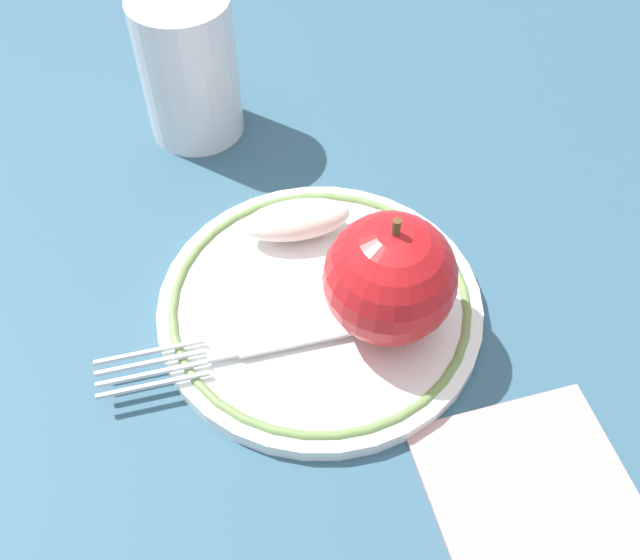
{
  "coord_description": "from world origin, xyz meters",
  "views": [
    {
      "loc": [
        0.23,
        -0.11,
        0.39
      ],
      "look_at": [
        -0.02,
        0.02,
        0.03
      ],
      "focal_mm": 40.0,
      "sensor_mm": 36.0,
      "label": 1
    }
  ],
  "objects_px": {
    "drinking_glass": "(189,68)",
    "fork": "(262,345)",
    "apple_slice_front": "(297,220)",
    "napkin_folded": "(543,514)",
    "plate": "(320,305)",
    "apple_red_whole": "(390,279)"
  },
  "relations": [
    {
      "from": "plate",
      "to": "apple_slice_front",
      "type": "height_order",
      "value": "apple_slice_front"
    },
    {
      "from": "apple_red_whole",
      "to": "napkin_folded",
      "type": "bearing_deg",
      "value": 4.67
    },
    {
      "from": "apple_red_whole",
      "to": "drinking_glass",
      "type": "bearing_deg",
      "value": -173.42
    },
    {
      "from": "apple_red_whole",
      "to": "drinking_glass",
      "type": "relative_size",
      "value": 0.79
    },
    {
      "from": "drinking_glass",
      "to": "fork",
      "type": "bearing_deg",
      "value": -12.37
    },
    {
      "from": "drinking_glass",
      "to": "napkin_folded",
      "type": "relative_size",
      "value": 0.84
    },
    {
      "from": "apple_slice_front",
      "to": "napkin_folded",
      "type": "xyz_separation_m",
      "value": [
        0.24,
        0.03,
        -0.02
      ]
    },
    {
      "from": "apple_red_whole",
      "to": "fork",
      "type": "distance_m",
      "value": 0.09
    },
    {
      "from": "plate",
      "to": "fork",
      "type": "height_order",
      "value": "fork"
    },
    {
      "from": "plate",
      "to": "apple_red_whole",
      "type": "xyz_separation_m",
      "value": [
        0.03,
        0.03,
        0.05
      ]
    },
    {
      "from": "apple_slice_front",
      "to": "fork",
      "type": "xyz_separation_m",
      "value": [
        0.08,
        -0.06,
        -0.01
      ]
    },
    {
      "from": "fork",
      "to": "drinking_glass",
      "type": "distance_m",
      "value": 0.24
    },
    {
      "from": "plate",
      "to": "drinking_glass",
      "type": "distance_m",
      "value": 0.22
    },
    {
      "from": "apple_slice_front",
      "to": "drinking_glass",
      "type": "xyz_separation_m",
      "value": [
        -0.16,
        -0.01,
        0.03
      ]
    },
    {
      "from": "fork",
      "to": "napkin_folded",
      "type": "relative_size",
      "value": 1.39
    },
    {
      "from": "plate",
      "to": "napkin_folded",
      "type": "height_order",
      "value": "plate"
    },
    {
      "from": "apple_red_whole",
      "to": "napkin_folded",
      "type": "relative_size",
      "value": 0.66
    },
    {
      "from": "apple_red_whole",
      "to": "apple_slice_front",
      "type": "relative_size",
      "value": 1.23
    },
    {
      "from": "fork",
      "to": "napkin_folded",
      "type": "bearing_deg",
      "value": 133.39
    },
    {
      "from": "fork",
      "to": "napkin_folded",
      "type": "distance_m",
      "value": 0.19
    },
    {
      "from": "apple_red_whole",
      "to": "plate",
      "type": "bearing_deg",
      "value": -138.45
    },
    {
      "from": "fork",
      "to": "napkin_folded",
      "type": "height_order",
      "value": "fork"
    }
  ]
}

